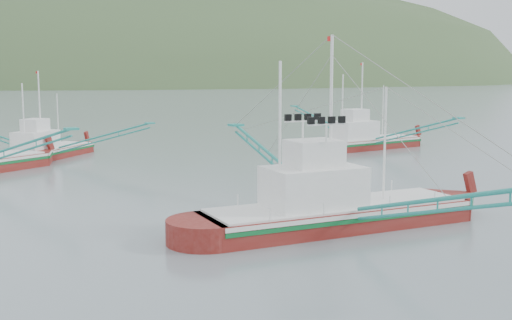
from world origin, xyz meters
TOP-DOWN VIEW (x-y plane):
  - ground at (0.00, 0.00)m, footprint 1200.00×1200.00m
  - main_boat at (1.00, -0.83)m, footprint 16.41×28.95m
  - bg_boat_right at (27.48, 27.01)m, footprint 14.70×26.41m
  - bg_boat_far at (-5.93, 37.67)m, footprint 19.24×20.42m
  - headland_right at (240.00, 430.00)m, footprint 684.00×432.00m

SIDE VIEW (x-z plane):
  - ground at x=0.00m, z-range 0.00..0.00m
  - headland_right at x=240.00m, z-range -153.00..153.00m
  - bg_boat_right at x=27.48m, z-range -3.88..6.81m
  - main_boat at x=1.00m, z-range -4.08..7.68m
  - bg_boat_far at x=-5.93m, z-range -2.76..6.91m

